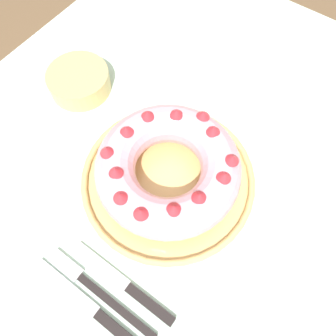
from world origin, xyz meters
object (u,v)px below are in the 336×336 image
fork (93,288)px  cake_knife (129,288)px  bundt_cake (168,168)px  side_bowl (79,81)px  napkin (259,93)px  serving_dish (168,179)px  serving_knife (99,315)px

fork → cake_knife: cake_knife is taller
fork → bundt_cake: bearing=-1.9°
cake_knife → side_bowl: (0.26, 0.35, 0.02)m
cake_knife → napkin: size_ratio=1.41×
serving_dish → cake_knife: serving_dish is taller
serving_dish → bundt_cake: 0.05m
side_bowl → napkin: size_ratio=0.90×
fork → side_bowl: side_bowl is taller
serving_dish → bundt_cake: (-0.00, -0.00, 0.05)m
fork → cake_knife: 0.06m
fork → serving_dish: bearing=-1.9°
serving_dish → serving_knife: size_ratio=1.35×
fork → cake_knife: (0.03, -0.05, 0.00)m
fork → side_bowl: (0.30, 0.30, 0.02)m
napkin → cake_knife: bearing=-177.4°
bundt_cake → fork: size_ratio=1.18×
serving_knife → cake_knife: size_ratio=1.17×
serving_knife → side_bowl: bearing=40.2°
cake_knife → napkin: (0.48, 0.02, -0.00)m
serving_knife → fork: bearing=47.3°
bundt_cake → side_bowl: 0.30m
cake_knife → serving_knife: bearing=163.9°
side_bowl → napkin: 0.39m
serving_dish → cake_knife: 0.20m
fork → napkin: 0.51m
serving_dish → napkin: serving_dish is taller
serving_dish → napkin: (0.28, -0.04, -0.01)m
bundt_cake → side_bowl: size_ratio=1.96×
side_bowl → napkin: (0.21, -0.32, -0.02)m
fork → napkin: fork is taller
napkin → serving_dish: bearing=172.2°
serving_knife → napkin: bearing=-4.8°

